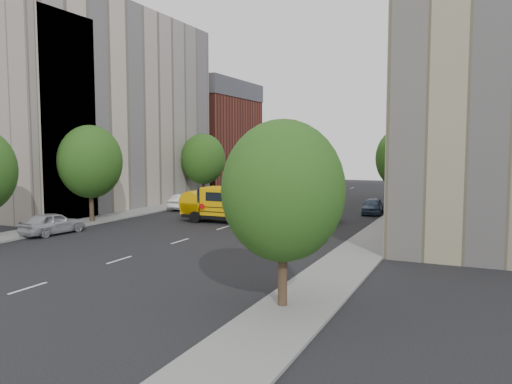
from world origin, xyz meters
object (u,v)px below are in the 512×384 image
Objects in this scene: street_tree_3 at (283,191)px; safari_truck at (305,207)px; street_tree_5 at (418,160)px; parked_car_2 at (231,192)px; street_tree_1 at (90,162)px; parked_car_0 at (53,223)px; parked_car_5 at (401,191)px; parked_car_1 at (186,202)px; school_bus at (244,203)px; street_tree_4 at (403,158)px; street_tree_2 at (203,159)px; parked_car_4 at (373,206)px.

street_tree_3 reaches higher than safari_truck.
street_tree_5 is 22.42m from parked_car_2.
street_tree_3 is at bearing -32.47° from street_tree_1.
parked_car_0 is 1.13× the size of parked_car_5.
school_bus is at bearing 144.46° from parked_car_1.
street_tree_4 is 21.52m from parked_car_1.
street_tree_4 is (0.00, 32.00, 0.62)m from street_tree_3.
street_tree_4 reaches higher than parked_car_0.
parked_car_1 is (2.20, 10.75, -4.20)m from street_tree_1.
street_tree_4 is at bearing 0.00° from street_tree_2.
street_tree_3 is at bearing -90.00° from street_tree_4.
street_tree_1 is 1.03× the size of street_tree_2.
street_tree_4 is at bearing 51.92° from school_bus.
safari_truck is 20.23m from parked_car_2.
street_tree_4 is at bearing -90.00° from street_tree_5.
parked_car_0 is 0.85× the size of parked_car_2.
parked_car_4 is at bearing -124.59° from street_tree_4.
street_tree_5 is at bearing 28.61° from street_tree_2.
street_tree_4 is 21.44m from parked_car_2.
parked_car_0 is at bearing 157.35° from street_tree_3.
street_tree_3 reaches higher than parked_car_5.
street_tree_4 reaches higher than parked_car_5.
parked_car_4 is 18.30m from parked_car_5.
street_tree_5 is 1.62× the size of parked_car_0.
street_tree_5 is 1.72× the size of parked_car_4.
street_tree_2 is 5.93m from parked_car_2.
street_tree_1 is 1.39× the size of safari_truck.
school_bus is at bearing -130.22° from parked_car_0.
parked_car_5 is (-2.20, 47.11, -3.78)m from street_tree_3.
safari_truck reaches higher than parked_car_1.
street_tree_4 is 1.08× the size of street_tree_5.
street_tree_2 is 0.73× the size of school_bus.
school_bus is (11.54, -13.43, -3.18)m from street_tree_2.
street_tree_5 is (22.00, 12.00, -0.12)m from street_tree_2.
safari_truck is at bearing 165.17° from parked_car_1.
street_tree_1 is 1.81× the size of parked_car_4.
street_tree_3 reaches higher than school_bus.
street_tree_4 is 1.75× the size of parked_car_0.
safari_truck is 8.26m from parked_car_4.
street_tree_3 reaches higher than parked_car_4.
street_tree_5 is 23.46m from safari_truck.
school_bus is at bearing -108.61° from parked_car_5.
street_tree_2 is 1.03× the size of street_tree_5.
parked_car_4 reaches higher than parked_car_5.
street_tree_5 reaches higher than parked_car_0.
street_tree_5 is at bearing -159.60° from parked_car_2.
parked_car_0 is (-20.60, -35.41, -3.91)m from street_tree_5.
school_bus is 5.17m from safari_truck.
street_tree_5 is 27.89m from parked_car_1.
parked_car_4 is (17.60, 4.05, -0.01)m from parked_car_1.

